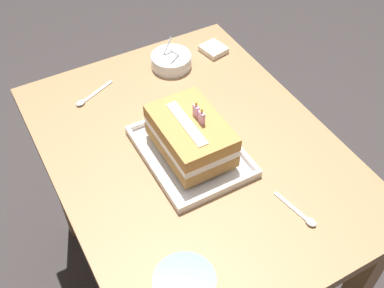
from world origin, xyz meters
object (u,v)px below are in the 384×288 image
object	(u,v)px
serving_spoon_near_tray	(86,99)
serving_spoon_by_bowls	(305,217)
birthday_cake	(191,135)
napkin_pile	(214,49)
bowl_stack	(171,61)
foil_tray	(191,152)

from	to	relation	value
serving_spoon_near_tray	serving_spoon_by_bowls	distance (m)	0.75
birthday_cake	serving_spoon_by_bowls	bearing A→B (deg)	23.74
serving_spoon_by_bowls	napkin_pile	size ratio (longest dim) A/B	1.46
birthday_cake	serving_spoon_near_tray	xyz separation A→B (m)	(-0.35, -0.17, -0.07)
bowl_stack	napkin_pile	distance (m)	0.16
bowl_stack	serving_spoon_by_bowls	size ratio (longest dim) A/B	0.99
birthday_cake	bowl_stack	xyz separation A→B (m)	(-0.38, 0.13, -0.05)
birthday_cake	napkin_pile	world-z (taller)	birthday_cake
bowl_stack	serving_spoon_near_tray	bearing A→B (deg)	-85.51
foil_tray	serving_spoon_by_bowls	distance (m)	0.35
serving_spoon_by_bowls	napkin_pile	distance (m)	0.72
birthday_cake	napkin_pile	distance (m)	0.49
serving_spoon_near_tray	napkin_pile	xyz separation A→B (m)	(-0.02, 0.47, 0.01)
birthday_cake	serving_spoon_by_bowls	xyz separation A→B (m)	(0.32, 0.14, -0.07)
foil_tray	bowl_stack	xyz separation A→B (m)	(-0.38, 0.13, 0.01)
birthday_cake	serving_spoon_by_bowls	distance (m)	0.36
birthday_cake	napkin_pile	bearing A→B (deg)	141.61
foil_tray	serving_spoon_by_bowls	bearing A→B (deg)	23.74
serving_spoon_near_tray	napkin_pile	size ratio (longest dim) A/B	1.57
napkin_pile	foil_tray	bearing A→B (deg)	-38.39
foil_tray	serving_spoon_by_bowls	xyz separation A→B (m)	(0.32, 0.14, -0.00)
bowl_stack	serving_spoon_near_tray	xyz separation A→B (m)	(0.02, -0.31, -0.02)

